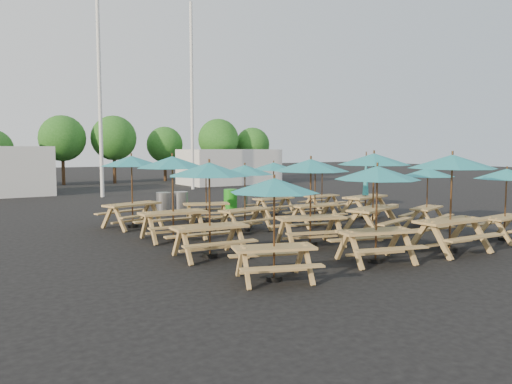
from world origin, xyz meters
TOP-DOWN VIEW (x-y plane):
  - ground at (0.00, 0.00)m, footprint 120.00×120.00m
  - picnic_unit_0 at (-4.14, -5.51)m, footprint 2.34×2.34m
  - picnic_unit_1 at (-4.21, -2.87)m, footprint 2.23×2.23m
  - picnic_unit_2 at (-3.96, -0.09)m, footprint 2.26×2.26m
  - picnic_unit_3 at (-4.21, 2.74)m, footprint 2.64×2.64m
  - picnic_unit_4 at (-1.18, -5.49)m, footprint 2.44×2.44m
  - picnic_unit_5 at (-1.16, -3.03)m, footprint 2.59×2.59m
  - picnic_unit_6 at (-1.43, -0.04)m, footprint 2.12×2.12m
  - picnic_unit_7 at (-1.55, 2.45)m, footprint 2.28×2.28m
  - picnic_unit_8 at (1.30, -5.71)m, footprint 2.31×2.31m
  - picnic_unit_9 at (1.51, -2.81)m, footprint 2.76×2.76m
  - picnic_unit_10 at (1.24, -0.35)m, footprint 1.96×1.96m
  - picnic_unit_11 at (1.55, 2.59)m, footprint 2.01×2.01m
  - picnic_unit_12 at (4.08, -5.56)m, footprint 1.95×1.95m
  - picnic_unit_13 at (4.27, -2.67)m, footprint 2.25×2.25m
  - picnic_unit_14 at (4.08, 0.03)m, footprint 2.34×2.14m
  - picnic_unit_15 at (4.09, 2.59)m, footprint 1.94×1.94m
  - waste_bin_0 at (-2.11, 5.07)m, footprint 0.57×0.57m
  - waste_bin_1 at (-1.39, 4.99)m, footprint 0.57×0.57m
  - waste_bin_2 at (0.92, 4.93)m, footprint 0.57×0.57m
  - waste_bin_3 at (1.92, 5.05)m, footprint 0.57×0.57m
  - mast_0 at (-2.00, 14.00)m, footprint 0.20×0.20m
  - mast_1 at (4.50, 16.00)m, footprint 0.20×0.20m
  - event_tent_1 at (9.00, 19.00)m, footprint 7.00×4.00m
  - tree_3 at (-1.75, 24.72)m, footprint 3.36×3.36m
  - tree_4 at (1.90, 24.26)m, footprint 3.41×3.41m
  - tree_5 at (6.22, 24.67)m, footprint 2.94×2.94m
  - tree_6 at (10.23, 22.90)m, footprint 3.38×3.38m
  - tree_7 at (13.63, 22.92)m, footprint 2.95×2.95m

SIDE VIEW (x-z plane):
  - ground at x=0.00m, z-range 0.00..0.00m
  - waste_bin_0 at x=-2.11m, z-range 0.00..0.92m
  - waste_bin_1 at x=-1.39m, z-range 0.00..0.92m
  - waste_bin_2 at x=0.92m, z-range 0.00..0.92m
  - waste_bin_3 at x=1.92m, z-range 0.00..0.92m
  - picnic_unit_14 at x=4.08m, z-range -0.23..2.33m
  - event_tent_1 at x=9.00m, z-range 0.00..2.60m
  - picnic_unit_15 at x=4.09m, z-range 0.73..2.77m
  - picnic_unit_13 at x=4.27m, z-range 0.73..2.77m
  - picnic_unit_7 at x=-1.55m, z-range 0.75..2.84m
  - picnic_unit_0 at x=-4.14m, z-range 0.76..2.88m
  - picnic_unit_12 at x=4.08m, z-range 0.77..2.89m
  - picnic_unit_11 at x=1.55m, z-range 0.77..2.92m
  - picnic_unit_6 at x=-1.43m, z-range 0.78..2.96m
  - picnic_unit_10 at x=1.24m, z-range 0.79..3.00m
  - picnic_unit_4 at x=-1.18m, z-range 0.83..3.13m
  - picnic_unit_1 at x=-4.21m, z-range 0.86..3.23m
  - picnic_unit_5 at x=-1.16m, z-range 0.87..3.29m
  - picnic_unit_3 at x=-4.21m, z-range 0.89..3.35m
  - picnic_unit_2 at x=-3.96m, z-range 0.90..3.38m
  - picnic_unit_8 at x=1.30m, z-range 0.92..3.48m
  - picnic_unit_9 at x=1.51m, z-range 0.92..3.48m
  - tree_5 at x=6.22m, z-range 0.75..5.20m
  - tree_7 at x=13.63m, z-range 0.75..5.23m
  - tree_3 at x=-1.75m, z-range 0.86..5.95m
  - tree_6 at x=10.23m, z-range 0.86..5.99m
  - tree_4 at x=1.90m, z-range 0.87..6.04m
  - mast_0 at x=-2.00m, z-range 0.00..12.00m
  - mast_1 at x=4.50m, z-range 0.00..12.00m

